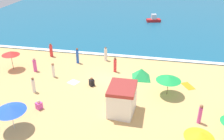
% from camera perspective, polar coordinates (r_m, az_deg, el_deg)
% --- Properties ---
extents(ground_plane, '(60.00, 60.00, 0.00)m').
position_cam_1_polar(ground_plane, '(26.19, -1.12, -2.19)').
color(ground_plane, '#E5B26B').
extents(ocean_water, '(60.00, 44.00, 0.10)m').
position_cam_1_polar(ocean_water, '(52.18, 5.75, 12.52)').
color(ocean_water, '#196084').
rests_on(ocean_water, ground_plane).
extents(wave_breaker_foam, '(57.00, 0.70, 0.01)m').
position_cam_1_polar(wave_breaker_foam, '(31.71, 1.36, 3.35)').
color(wave_breaker_foam, white).
rests_on(wave_breaker_foam, ocean_water).
extents(lifeguard_cabana, '(2.18, 2.75, 2.47)m').
position_cam_1_polar(lifeguard_cabana, '(20.71, 2.28, -6.65)').
color(lifeguard_cabana, white).
rests_on(lifeguard_cabana, ground_plane).
extents(beach_umbrella_2, '(2.33, 2.33, 2.17)m').
position_cam_1_polar(beach_umbrella_2, '(29.77, -22.03, 3.57)').
color(beach_umbrella_2, '#4C3823').
rests_on(beach_umbrella_2, ground_plane).
extents(beach_umbrella_3, '(2.93, 2.94, 2.14)m').
position_cam_1_polar(beach_umbrella_3, '(20.02, -22.09, -8.04)').
color(beach_umbrella_3, silver).
rests_on(beach_umbrella_3, ground_plane).
extents(beach_umbrella_4, '(2.87, 2.87, 1.91)m').
position_cam_1_polar(beach_umbrella_4, '(23.44, 12.72, -1.86)').
color(beach_umbrella_4, '#4C3823').
rests_on(beach_umbrella_4, ground_plane).
extents(beach_umbrella_5, '(2.68, 2.67, 2.16)m').
position_cam_1_polar(beach_umbrella_5, '(17.22, 19.27, -13.65)').
color(beach_umbrella_5, silver).
rests_on(beach_umbrella_5, ground_plane).
extents(beach_tent, '(2.64, 2.62, 1.11)m').
position_cam_1_polar(beach_tent, '(26.39, 6.66, -0.78)').
color(beach_tent, green).
rests_on(beach_tent, ground_plane).
extents(beachgoer_0, '(0.41, 0.41, 1.72)m').
position_cam_1_polar(beachgoer_0, '(27.45, 0.69, 1.17)').
color(beachgoer_0, red).
rests_on(beachgoer_0, ground_plane).
extents(beachgoer_1, '(0.40, 0.40, 1.73)m').
position_cam_1_polar(beachgoer_1, '(30.23, -1.45, 3.60)').
color(beachgoer_1, white).
rests_on(beachgoer_1, ground_plane).
extents(beachgoer_2, '(0.64, 0.64, 0.90)m').
position_cam_1_polar(beachgoer_2, '(25.03, -4.63, -2.76)').
color(beachgoer_2, black).
rests_on(beachgoer_2, ground_plane).
extents(beachgoer_3, '(0.42, 0.42, 1.58)m').
position_cam_1_polar(beachgoer_3, '(27.12, -13.18, -0.03)').
color(beachgoer_3, white).
rests_on(beachgoer_3, ground_plane).
extents(beachgoer_4, '(0.46, 0.46, 1.59)m').
position_cam_1_polar(beachgoer_4, '(28.89, -17.12, 1.08)').
color(beachgoer_4, '#D84CA5').
rests_on(beachgoer_4, ground_plane).
extents(beachgoer_6, '(0.64, 0.64, 0.85)m').
position_cam_1_polar(beachgoer_6, '(22.48, -16.23, -7.65)').
color(beachgoer_6, '#D84CA5').
rests_on(beachgoer_6, ground_plane).
extents(beachgoer_7, '(0.52, 0.52, 1.74)m').
position_cam_1_polar(beachgoer_7, '(32.25, -13.65, 4.34)').
color(beachgoer_7, red).
rests_on(beachgoer_7, ground_plane).
extents(beachgoer_8, '(0.41, 0.41, 1.69)m').
position_cam_1_polar(beachgoer_8, '(20.92, 19.34, -9.39)').
color(beachgoer_8, '#D84CA5').
rests_on(beachgoer_8, ground_plane).
extents(beachgoer_9, '(0.43, 0.43, 1.89)m').
position_cam_1_polar(beachgoer_9, '(29.78, -7.85, 3.19)').
color(beachgoer_9, blue).
rests_on(beachgoer_9, ground_plane).
extents(beachgoer_10, '(0.38, 0.38, 1.56)m').
position_cam_1_polar(beachgoer_10, '(24.81, -17.38, -3.33)').
color(beachgoer_10, white).
rests_on(beachgoer_10, ground_plane).
extents(beach_towel_1, '(1.31, 1.28, 0.01)m').
position_cam_1_polar(beach_towel_1, '(25.99, -8.74, -2.75)').
color(beach_towel_1, white).
rests_on(beach_towel_1, ground_plane).
extents(beach_towel_3, '(1.43, 1.71, 0.01)m').
position_cam_1_polar(beach_towel_3, '(26.14, 16.85, -3.49)').
color(beach_towel_3, orange).
rests_on(beach_towel_3, ground_plane).
extents(small_boat_0, '(2.69, 1.80, 1.35)m').
position_cam_1_polar(small_boat_0, '(46.86, 9.41, 11.28)').
color(small_boat_0, red).
rests_on(small_boat_0, ocean_water).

